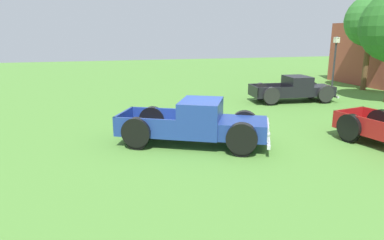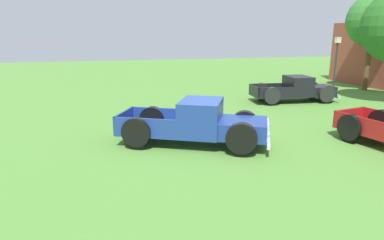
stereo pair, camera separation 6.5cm
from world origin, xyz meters
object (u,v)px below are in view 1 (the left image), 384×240
(pickup_truck_behind_right, at_px, (297,89))
(lamp_post_near, at_px, (334,63))
(pickup_truck_foreground, at_px, (203,124))
(oak_tree_center, at_px, (371,21))

(pickup_truck_behind_right, distance_m, lamp_post_near, 4.67)
(pickup_truck_foreground, relative_size, oak_tree_center, 0.87)
(pickup_truck_behind_right, height_order, lamp_post_near, lamp_post_near)
(lamp_post_near, bearing_deg, pickup_truck_foreground, -54.64)
(pickup_truck_foreground, xyz_separation_m, oak_tree_center, (-8.65, 14.54, 3.89))
(pickup_truck_behind_right, bearing_deg, pickup_truck_foreground, -51.28)
(pickup_truck_foreground, relative_size, pickup_truck_behind_right, 1.12)
(pickup_truck_foreground, distance_m, lamp_post_near, 14.34)
(pickup_truck_foreground, distance_m, oak_tree_center, 17.36)
(oak_tree_center, bearing_deg, pickup_truck_foreground, -59.24)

